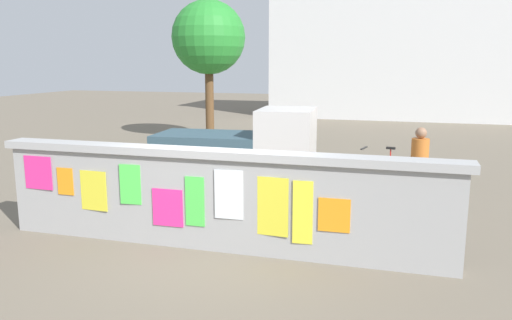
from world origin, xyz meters
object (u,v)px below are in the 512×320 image
object	(u,v)px
auto_rickshaw_truck	(243,150)
tree_roadside	(209,38)
person_walking	(419,159)
bicycle_near	(383,172)
motorcycle	(338,204)

from	to	relation	value
auto_rickshaw_truck	tree_roadside	size ratio (longest dim) A/B	0.74
person_walking	tree_roadside	size ratio (longest dim) A/B	0.32
bicycle_near	tree_roadside	xyz separation A→B (m)	(-6.43, 5.42, 3.33)
bicycle_near	person_walking	distance (m)	1.87
motorcycle	bicycle_near	bearing A→B (deg)	80.26
auto_rickshaw_truck	tree_roadside	world-z (taller)	tree_roadside
motorcycle	auto_rickshaw_truck	bearing A→B (deg)	136.10
auto_rickshaw_truck	bicycle_near	bearing A→B (deg)	18.57
bicycle_near	person_walking	xyz separation A→B (m)	(0.74, -1.60, 0.62)
auto_rickshaw_truck	motorcycle	bearing A→B (deg)	-43.90
bicycle_near	person_walking	world-z (taller)	person_walking
auto_rickshaw_truck	motorcycle	distance (m)	3.48
tree_roadside	person_walking	bearing A→B (deg)	-44.34
motorcycle	person_walking	size ratio (longest dim) A/B	1.17
auto_rickshaw_truck	person_walking	size ratio (longest dim) A/B	2.28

